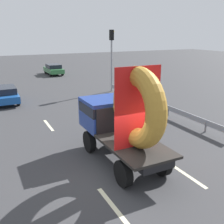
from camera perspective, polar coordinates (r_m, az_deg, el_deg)
name	(u,v)px	position (r m, az deg, el deg)	size (l,w,h in m)	color
ground_plane	(127,173)	(10.54, 3.35, -13.29)	(120.00, 120.00, 0.00)	#38383A
flatbed_truck	(121,117)	(10.72, 2.02, -1.10)	(2.02, 5.12, 4.21)	black
distant_sedan	(5,94)	(22.00, -22.33, 3.61)	(1.71, 3.98, 1.30)	black
traffic_light	(112,52)	(24.19, -0.08, 13.05)	(0.42, 0.36, 5.55)	gray
guardrail	(154,102)	(18.83, 9.13, 2.07)	(0.10, 13.12, 0.71)	gray
lane_dash_left_near	(112,205)	(8.88, 0.04, -19.70)	(2.05, 0.16, 0.01)	beige
lane_dash_left_far	(49,125)	(16.03, -13.72, -2.84)	(2.09, 0.16, 0.01)	beige
lane_dash_right_near	(184,173)	(10.91, 15.52, -12.81)	(2.36, 0.16, 0.01)	beige
lane_dash_right_far	(102,118)	(16.86, -2.18, -1.35)	(2.05, 0.16, 0.01)	beige
oncoming_car	(54,69)	(35.40, -12.67, 9.16)	(1.77, 4.14, 1.35)	black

